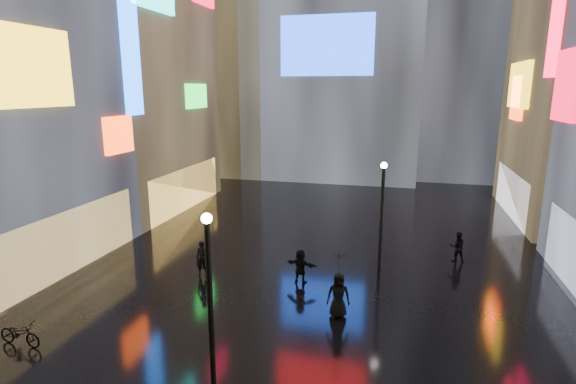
% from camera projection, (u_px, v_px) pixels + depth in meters
% --- Properties ---
extents(ground, '(140.00, 140.00, 0.00)m').
position_uv_depth(ground, '(325.00, 250.00, 23.98)').
color(ground, black).
rests_on(ground, ground).
extents(building_left_far, '(10.28, 12.00, 22.00)m').
position_uv_depth(building_left_far, '(115.00, 51.00, 31.03)').
color(building_left_far, black).
rests_on(building_left_far, ground).
extents(tower_flank_left, '(10.00, 10.00, 26.00)m').
position_uv_depth(tower_flank_left, '(227.00, 42.00, 45.20)').
color(tower_flank_left, black).
rests_on(tower_flank_left, ground).
extents(lamp_near, '(0.30, 0.30, 5.20)m').
position_uv_depth(lamp_near, '(210.00, 291.00, 12.48)').
color(lamp_near, black).
rests_on(lamp_near, ground).
extents(lamp_far, '(0.30, 0.30, 5.20)m').
position_uv_depth(lamp_far, '(382.00, 210.00, 20.74)').
color(lamp_far, black).
rests_on(lamp_far, ground).
extents(pedestrian_4, '(0.92, 0.66, 1.76)m').
position_uv_depth(pedestrian_4, '(338.00, 295.00, 16.81)').
color(pedestrian_4, black).
rests_on(pedestrian_4, ground).
extents(pedestrian_5, '(1.48, 0.70, 1.54)m').
position_uv_depth(pedestrian_5, '(301.00, 266.00, 19.86)').
color(pedestrian_5, black).
rests_on(pedestrian_5, ground).
extents(pedestrian_6, '(0.68, 0.53, 1.65)m').
position_uv_depth(pedestrian_6, '(202.00, 259.00, 20.58)').
color(pedestrian_6, black).
rests_on(pedestrian_6, ground).
extents(pedestrian_7, '(0.80, 0.65, 1.53)m').
position_uv_depth(pedestrian_7, '(457.00, 247.00, 22.32)').
color(pedestrian_7, black).
rests_on(pedestrian_7, ground).
extents(umbrella_2, '(1.26, 1.26, 0.81)m').
position_uv_depth(umbrella_2, '(339.00, 263.00, 16.52)').
color(umbrella_2, black).
rests_on(umbrella_2, pedestrian_4).
extents(bicycle, '(1.68, 0.66, 0.87)m').
position_uv_depth(bicycle, '(20.00, 333.00, 15.03)').
color(bicycle, black).
rests_on(bicycle, ground).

